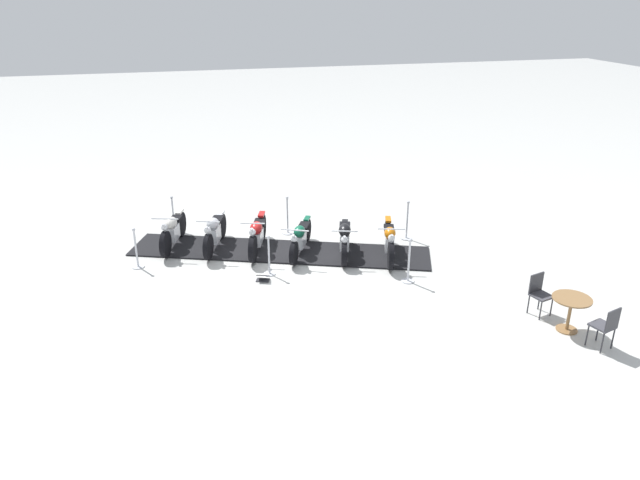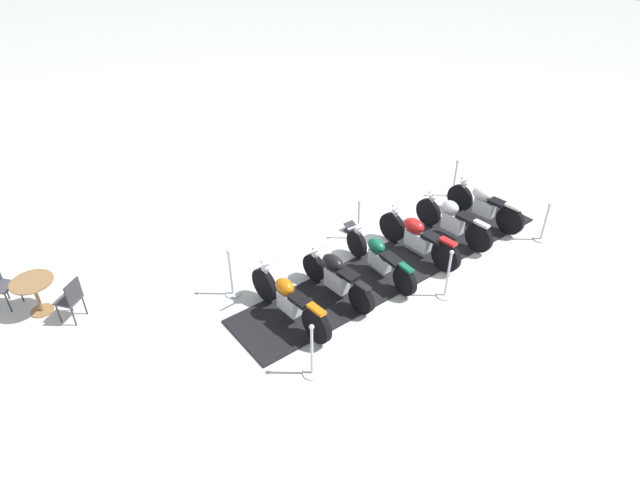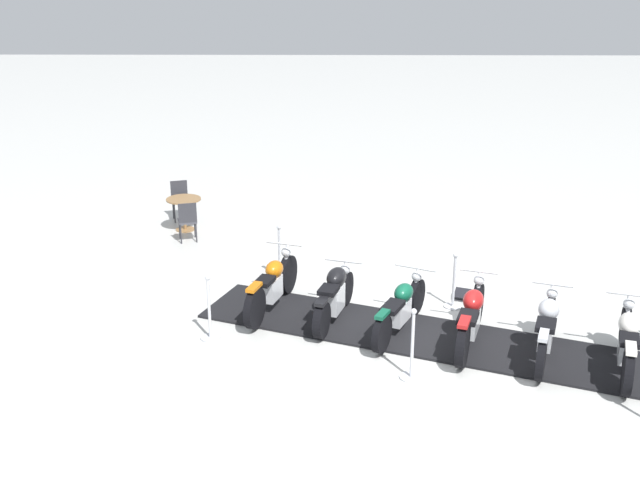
# 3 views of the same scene
# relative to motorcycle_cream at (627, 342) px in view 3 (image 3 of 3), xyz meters

# --- Properties ---
(ground_plane) EXTENTS (80.00, 80.00, 0.00)m
(ground_plane) POSITION_rel_motorcycle_cream_xyz_m (-1.05, -2.77, -0.52)
(ground_plane) COLOR silver
(display_platform) EXTENTS (4.38, 8.13, 0.04)m
(display_platform) POSITION_rel_motorcycle_cream_xyz_m (-1.05, -2.77, -0.49)
(display_platform) COLOR black
(display_platform) RESTS_ON ground_plane
(motorcycle_cream) EXTENTS (2.11, 0.92, 1.03)m
(motorcycle_cream) POSITION_rel_motorcycle_cream_xyz_m (0.00, 0.00, 0.00)
(motorcycle_cream) COLOR black
(motorcycle_cream) RESTS_ON display_platform
(motorcycle_chrome) EXTENTS (2.11, 0.92, 1.02)m
(motorcycle_chrome) POSITION_rel_motorcycle_cream_xyz_m (-0.43, -1.10, 0.01)
(motorcycle_chrome) COLOR black
(motorcycle_chrome) RESTS_ON display_platform
(motorcycle_maroon) EXTENTS (2.22, 0.93, 1.04)m
(motorcycle_maroon) POSITION_rel_motorcycle_cream_xyz_m (-0.87, -2.21, -0.01)
(motorcycle_maroon) COLOR black
(motorcycle_maroon) RESTS_ON display_platform
(motorcycle_forest) EXTENTS (2.09, 1.17, 0.92)m
(motorcycle_forest) POSITION_rel_motorcycle_cream_xyz_m (-1.30, -3.31, -0.04)
(motorcycle_forest) COLOR black
(motorcycle_forest) RESTS_ON display_platform
(motorcycle_black) EXTENTS (1.96, 0.86, 0.90)m
(motorcycle_black) POSITION_rel_motorcycle_cream_xyz_m (-1.74, -4.42, -0.01)
(motorcycle_black) COLOR black
(motorcycle_black) RESTS_ON display_platform
(motorcycle_copper) EXTENTS (2.24, 0.93, 1.04)m
(motorcycle_copper) POSITION_rel_motorcycle_cream_xyz_m (-2.16, -5.53, -0.01)
(motorcycle_copper) COLOR black
(motorcycle_copper) RESTS_ON display_platform
(stanchion_right_mid) EXTENTS (0.31, 0.31, 1.06)m
(stanchion_right_mid) POSITION_rel_motorcycle_cream_xyz_m (-2.33, -2.27, -0.16)
(stanchion_right_mid) COLOR silver
(stanchion_right_mid) RESTS_ON ground_plane
(stanchion_left_mid) EXTENTS (0.36, 0.36, 1.15)m
(stanchion_left_mid) POSITION_rel_motorcycle_cream_xyz_m (0.22, -3.27, -0.17)
(stanchion_left_mid) COLOR silver
(stanchion_left_mid) RESTS_ON ground_plane
(stanchion_right_rear) EXTENTS (0.31, 0.31, 1.13)m
(stanchion_right_rear) POSITION_rel_motorcycle_cream_xyz_m (-3.59, -5.49, -0.13)
(stanchion_right_rear) COLOR silver
(stanchion_right_rear) RESTS_ON ground_plane
(stanchion_left_rear) EXTENTS (0.33, 0.33, 1.15)m
(stanchion_left_rear) POSITION_rel_motorcycle_cream_xyz_m (-1.04, -6.49, -0.15)
(stanchion_left_rear) COLOR silver
(stanchion_left_rear) RESTS_ON ground_plane
(info_placard) EXTENTS (0.32, 0.37, 0.20)m
(info_placard) POSITION_rel_motorcycle_cream_xyz_m (-2.65, -2.05, -0.45)
(info_placard) COLOR #333338
(info_placard) RESTS_ON ground_plane
(cafe_table) EXTENTS (0.80, 0.80, 0.76)m
(cafe_table) POSITION_rel_motorcycle_cream_xyz_m (-6.54, -7.87, 0.06)
(cafe_table) COLOR olive
(cafe_table) RESTS_ON ground_plane
(cafe_chair_near_table) EXTENTS (0.50, 0.50, 0.94)m
(cafe_chair_near_table) POSITION_rel_motorcycle_cream_xyz_m (-7.33, -8.11, 0.03)
(cafe_chair_near_table) COLOR #2D2D33
(cafe_chair_near_table) RESTS_ON ground_plane
(cafe_chair_across_table) EXTENTS (0.49, 0.49, 0.93)m
(cafe_chair_across_table) POSITION_rel_motorcycle_cream_xyz_m (-5.75, -7.66, 0.02)
(cafe_chair_across_table) COLOR #2D2D33
(cafe_chair_across_table) RESTS_ON ground_plane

